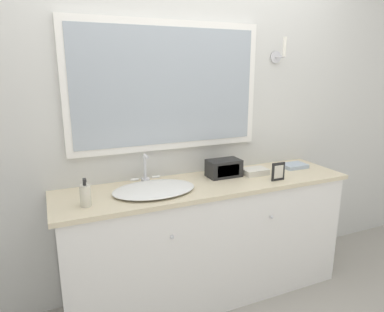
% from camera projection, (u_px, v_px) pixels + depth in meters
% --- Properties ---
extents(wall_back, '(8.00, 0.18, 2.55)m').
position_uv_depth(wall_back, '(190.00, 116.00, 2.49)').
color(wall_back, silver).
rests_on(wall_back, ground_plane).
extents(vanity_counter, '(2.04, 0.53, 0.86)m').
position_uv_depth(vanity_counter, '(207.00, 240.00, 2.45)').
color(vanity_counter, white).
rests_on(vanity_counter, ground_plane).
extents(sink_basin, '(0.53, 0.41, 0.20)m').
position_uv_depth(sink_basin, '(154.00, 189.00, 2.17)').
color(sink_basin, white).
rests_on(sink_basin, vanity_counter).
extents(soap_bottle, '(0.06, 0.06, 0.17)m').
position_uv_depth(soap_bottle, '(85.00, 195.00, 1.92)').
color(soap_bottle, beige).
rests_on(soap_bottle, vanity_counter).
extents(appliance_box, '(0.24, 0.14, 0.12)m').
position_uv_depth(appliance_box, '(224.00, 168.00, 2.46)').
color(appliance_box, black).
rests_on(appliance_box, vanity_counter).
extents(picture_frame, '(0.10, 0.01, 0.13)m').
position_uv_depth(picture_frame, '(278.00, 172.00, 2.37)').
color(picture_frame, black).
rests_on(picture_frame, vanity_counter).
extents(hand_towel_near_sink, '(0.19, 0.13, 0.03)m').
position_uv_depth(hand_towel_near_sink, '(294.00, 166.00, 2.69)').
color(hand_towel_near_sink, '#A8B7C6').
rests_on(hand_towel_near_sink, vanity_counter).
extents(hand_towel_far_corner, '(0.18, 0.13, 0.04)m').
position_uv_depth(hand_towel_far_corner, '(255.00, 172.00, 2.52)').
color(hand_towel_far_corner, silver).
rests_on(hand_towel_far_corner, vanity_counter).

